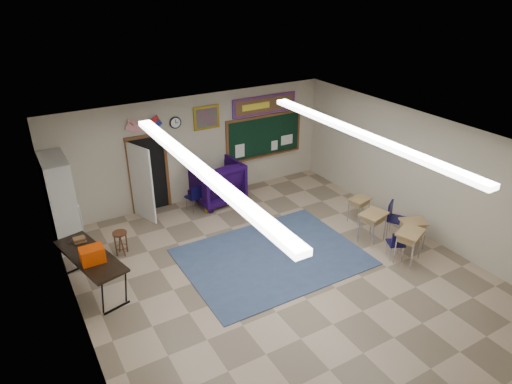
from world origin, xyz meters
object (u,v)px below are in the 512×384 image
student_desk_front_right (359,208)px  wooden_stool (121,243)px  student_desk_front_left (372,226)px  folding_table (92,271)px  wingback_armchair (216,181)px

student_desk_front_right → wooden_stool: (-5.81, 1.57, -0.06)m
student_desk_front_left → folding_table: size_ratio=0.37×
wingback_armchair → student_desk_front_left: 4.50m
wooden_stool → folding_table: bearing=-130.1°
student_desk_front_right → student_desk_front_left: bearing=-128.0°
student_desk_front_left → wingback_armchair: bearing=106.9°
wingback_armchair → wooden_stool: wingback_armchair is taller
student_desk_front_left → wooden_stool: student_desk_front_left is taller
wingback_armchair → folding_table: wingback_armchair is taller
wingback_armchair → student_desk_front_right: size_ratio=2.05×
folding_table → student_desk_front_right: bearing=-19.0°
student_desk_front_left → folding_table: bearing=152.5°
student_desk_front_right → wooden_stool: size_ratio=1.12×
student_desk_front_left → student_desk_front_right: size_ratio=1.19×
student_desk_front_left → folding_table: folding_table is taller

